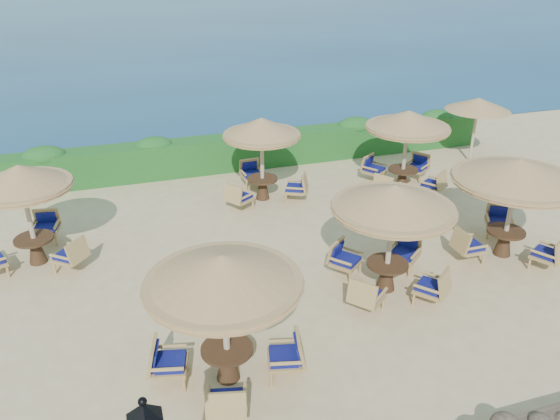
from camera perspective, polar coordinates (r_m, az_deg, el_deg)
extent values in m
plane|color=tan|center=(13.94, 5.00, -5.66)|extent=(120.00, 120.00, 0.00)
plane|color=navy|center=(81.38, -15.05, 20.00)|extent=(160.00, 160.00, 0.00)
cube|color=#184B1B|center=(19.88, -2.78, 6.26)|extent=(18.00, 0.90, 1.20)
cone|color=black|center=(5.79, -14.05, -19.69)|extent=(0.40, 0.40, 0.18)
cylinder|color=tan|center=(21.32, 19.58, 7.57)|extent=(0.10, 0.10, 2.20)
cone|color=olive|center=(21.03, 20.02, 10.36)|extent=(2.30, 2.30, 0.45)
cylinder|color=tan|center=(9.94, -5.69, -11.97)|extent=(0.12, 0.12, 2.40)
cone|color=olive|center=(9.26, -6.01, -6.19)|extent=(2.79, 2.79, 0.55)
cylinder|color=olive|center=(9.41, -5.93, -7.64)|extent=(2.73, 2.73, 0.14)
cylinder|color=#3F2716|center=(10.26, -5.56, -14.26)|extent=(0.96, 0.96, 0.06)
cone|color=#3F2716|center=(10.49, -5.48, -15.72)|extent=(0.44, 0.44, 0.64)
cylinder|color=tan|center=(12.59, 11.37, -3.52)|extent=(0.12, 0.12, 2.40)
cone|color=olive|center=(12.06, 11.85, 1.37)|extent=(2.77, 2.77, 0.55)
cylinder|color=olive|center=(12.18, 11.73, 0.17)|extent=(2.71, 2.71, 0.14)
cylinder|color=#3F2716|center=(12.85, 11.16, -5.54)|extent=(0.96, 0.96, 0.06)
cone|color=#3F2716|center=(13.03, 11.03, -6.85)|extent=(0.44, 0.44, 0.64)
cylinder|color=tan|center=(14.92, 22.88, -0.30)|extent=(0.12, 0.12, 2.40)
cone|color=olive|center=(14.48, 23.68, 3.89)|extent=(3.18, 3.18, 0.55)
cylinder|color=olive|center=(14.58, 23.49, 2.88)|extent=(3.12, 3.12, 0.14)
cylinder|color=#3F2716|center=(15.14, 22.55, -2.06)|extent=(0.96, 0.96, 0.06)
cone|color=#3F2716|center=(15.30, 22.33, -3.22)|extent=(0.44, 0.44, 0.64)
cylinder|color=tan|center=(14.74, -24.70, -0.97)|extent=(0.12, 0.12, 2.40)
cone|color=olive|center=(14.30, -25.56, 3.25)|extent=(2.37, 2.37, 0.55)
cylinder|color=olive|center=(14.40, -25.35, 2.22)|extent=(2.32, 2.32, 0.14)
cylinder|color=#3F2716|center=(14.97, -24.33, -2.75)|extent=(0.96, 0.96, 0.06)
cone|color=#3F2716|center=(15.12, -24.09, -3.92)|extent=(0.44, 0.44, 0.64)
cylinder|color=tan|center=(16.96, -1.87, 4.91)|extent=(0.12, 0.12, 2.40)
cone|color=olive|center=(16.57, -1.93, 8.72)|extent=(2.39, 2.39, 0.55)
cylinder|color=olive|center=(16.66, -1.92, 7.80)|extent=(2.34, 2.34, 0.14)
cylinder|color=#3F2716|center=(17.15, -1.85, 3.28)|extent=(0.96, 0.96, 0.06)
cone|color=#3F2716|center=(17.29, -1.83, 2.21)|extent=(0.44, 0.44, 0.64)
cylinder|color=tan|center=(18.13, 12.90, 5.67)|extent=(0.12, 0.12, 2.40)
cone|color=olive|center=(17.77, 13.28, 9.23)|extent=(2.68, 2.68, 0.55)
cylinder|color=olive|center=(17.85, 13.19, 8.38)|extent=(2.63, 2.63, 0.14)
cylinder|color=#3F2716|center=(18.31, 12.74, 4.14)|extent=(0.96, 0.96, 0.06)
cone|color=#3F2716|center=(18.44, 12.64, 3.13)|extent=(0.44, 0.44, 0.64)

